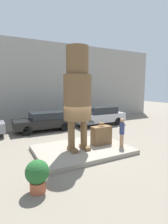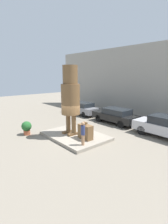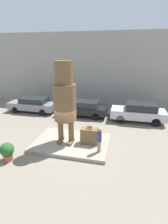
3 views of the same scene
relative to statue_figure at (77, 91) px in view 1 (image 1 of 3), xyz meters
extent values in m
plane|color=gray|center=(0.33, 0.12, -3.24)|extent=(60.00, 60.00, 0.00)
cube|color=gray|center=(0.33, 0.12, -3.13)|extent=(4.90, 3.46, 0.22)
cube|color=gray|center=(0.33, 9.39, 0.65)|extent=(28.00, 0.60, 7.78)
cube|color=brown|center=(-0.36, -0.12, -2.93)|extent=(0.27, 0.80, 0.17)
cube|color=brown|center=(0.36, -0.12, -2.93)|extent=(0.27, 0.80, 0.17)
cylinder|color=brown|center=(-0.36, 0.00, -2.15)|extent=(0.35, 0.35, 1.40)
cylinder|color=brown|center=(0.36, 0.00, -2.15)|extent=(0.35, 0.35, 1.40)
cylinder|color=brown|center=(0.00, 0.00, -0.33)|extent=(1.40, 1.40, 2.24)
cylinder|color=brown|center=(0.00, 0.00, 1.47)|extent=(1.10, 1.10, 1.35)
cube|color=brown|center=(1.54, 0.13, -2.50)|extent=(1.11, 0.54, 1.03)
cylinder|color=brown|center=(1.54, 0.13, -1.84)|extent=(0.31, 0.16, 0.16)
cylinder|color=#A87A56|center=(2.29, -0.73, -2.67)|extent=(0.20, 0.20, 0.70)
cylinder|color=navy|center=(2.29, -0.73, -2.00)|extent=(0.27, 0.27, 0.63)
sphere|color=#A87A56|center=(2.29, -0.73, -1.57)|extent=(0.23, 0.23, 0.23)
cube|color=black|center=(-0.27, 5.54, -2.58)|extent=(4.59, 1.84, 0.64)
cube|color=#1E2328|center=(-0.04, 5.54, -2.00)|extent=(2.52, 1.66, 0.51)
cylinder|color=black|center=(-1.69, 4.71, -2.90)|extent=(0.68, 0.18, 0.68)
cylinder|color=black|center=(-1.69, 6.37, -2.90)|extent=(0.68, 0.18, 0.68)
cylinder|color=black|center=(1.15, 4.71, -2.90)|extent=(0.68, 0.18, 0.68)
cylinder|color=black|center=(1.15, 6.37, -2.90)|extent=(0.68, 0.18, 0.68)
cube|color=#B7B7BC|center=(4.76, 5.33, -2.52)|extent=(4.59, 1.88, 0.72)
cube|color=#1E2328|center=(4.99, 5.33, -1.86)|extent=(2.53, 1.69, 0.58)
cylinder|color=black|center=(3.34, 4.48, -2.88)|extent=(0.72, 0.18, 0.72)
cylinder|color=black|center=(3.34, 6.18, -2.88)|extent=(0.72, 0.18, 0.72)
cylinder|color=black|center=(6.18, 4.48, -2.88)|extent=(0.72, 0.18, 0.72)
cylinder|color=black|center=(6.18, 6.18, -2.88)|extent=(0.72, 0.18, 0.72)
cylinder|color=#AD5638|center=(-2.64, -2.44, -3.05)|extent=(0.51, 0.51, 0.37)
sphere|color=#235B28|center=(-2.64, -2.44, -2.54)|extent=(0.78, 0.78, 0.78)
camera|label=1|loc=(-3.79, -7.87, 0.18)|focal=28.00mm
camera|label=2|loc=(10.43, -7.61, 1.49)|focal=28.00mm
camera|label=3|loc=(3.51, -9.69, 2.66)|focal=28.00mm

